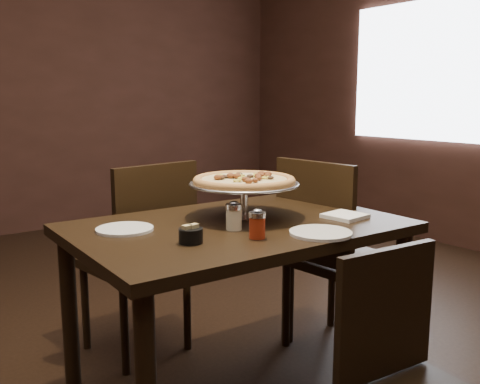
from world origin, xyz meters
TOP-DOWN VIEW (x-y plane):
  - room at (0.06, 0.03)m, footprint 6.04×7.04m
  - dining_table at (0.03, -0.08)m, footprint 1.28×0.87m
  - pizza_stand at (0.11, -0.02)m, footprint 0.45×0.45m
  - parmesan_shaker at (-0.04, -0.16)m, footprint 0.06×0.06m
  - pepper_flake_shaker at (-0.05, -0.31)m, footprint 0.06×0.06m
  - packet_caddy at (-0.26, -0.22)m, footprint 0.08×0.08m
  - napkin_stack at (0.44, -0.27)m, footprint 0.16×0.16m
  - plate_left at (-0.37, 0.07)m, footprint 0.21×0.21m
  - plate_near at (0.17, -0.40)m, footprint 0.22×0.22m
  - serving_spatula at (0.22, -0.14)m, footprint 0.17×0.17m
  - chair_far at (-0.06, 0.57)m, footprint 0.51×0.51m
  - chair_near at (0.09, -0.86)m, footprint 0.42×0.42m
  - chair_side at (0.69, 0.05)m, footprint 0.50×0.50m

SIDE VIEW (x-z plane):
  - chair_near at x=0.09m, z-range 0.04..0.87m
  - chair_far at x=-0.06m, z-range 0.04..1.01m
  - chair_side at x=0.69m, z-range 0.05..1.02m
  - dining_table at x=0.03m, z-range 0.29..1.07m
  - plate_left at x=-0.37m, z-range 0.78..0.79m
  - plate_near at x=0.17m, z-range 0.78..0.80m
  - napkin_stack at x=0.44m, z-range 0.78..0.80m
  - packet_caddy at x=-0.26m, z-range 0.78..0.84m
  - pepper_flake_shaker at x=-0.05m, z-range 0.78..0.89m
  - parmesan_shaker at x=-0.04m, z-range 0.78..0.89m
  - serving_spatula at x=0.22m, z-range 0.92..0.94m
  - pizza_stand at x=0.11m, z-range 0.84..1.03m
  - room at x=0.06m, z-range -0.02..2.82m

